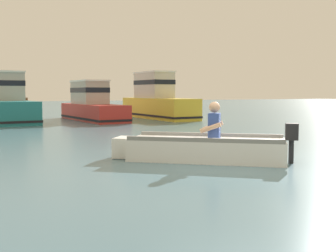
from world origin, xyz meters
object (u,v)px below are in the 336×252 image
(moored_boat_teal, at_px, (7,103))
(moored_boat_red, at_px, (92,105))
(rowboat_with_person, at_px, (203,148))
(moored_boat_yellow, at_px, (157,101))

(moored_boat_teal, distance_m, moored_boat_red, 3.92)
(moored_boat_teal, bearing_deg, rowboat_with_person, -77.89)
(moored_boat_yellow, bearing_deg, moored_boat_teal, 179.36)
(rowboat_with_person, bearing_deg, moored_boat_yellow, 70.73)
(moored_boat_red, relative_size, moored_boat_yellow, 0.91)
(moored_boat_red, distance_m, moored_boat_yellow, 3.59)
(moored_boat_yellow, bearing_deg, rowboat_with_person, -109.27)
(rowboat_with_person, height_order, moored_boat_yellow, moored_boat_yellow)
(moored_boat_red, bearing_deg, moored_boat_teal, 175.38)
(moored_boat_teal, bearing_deg, moored_boat_red, -4.62)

